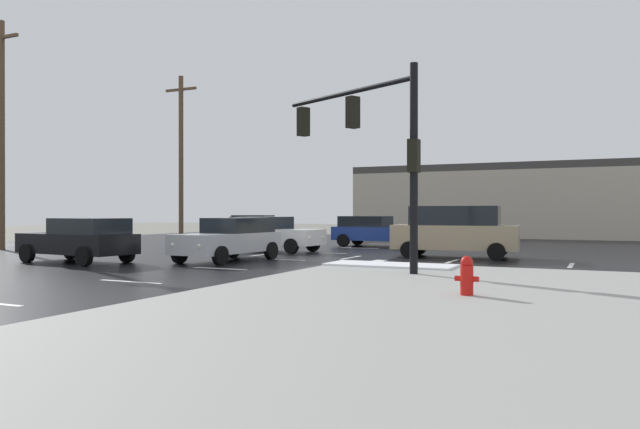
% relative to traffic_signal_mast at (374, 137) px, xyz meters
% --- Properties ---
extents(ground_plane, '(120.00, 120.00, 0.00)m').
position_rel_traffic_signal_mast_xyz_m(ground_plane, '(-4.94, 5.38, -4.00)').
color(ground_plane, slate).
extents(road_asphalt, '(44.00, 44.00, 0.02)m').
position_rel_traffic_signal_mast_xyz_m(road_asphalt, '(-4.94, 5.38, -3.99)').
color(road_asphalt, black).
rests_on(road_asphalt, ground_plane).
extents(snow_strip_curbside, '(4.00, 1.60, 0.06)m').
position_rel_traffic_signal_mast_xyz_m(snow_strip_curbside, '(0.06, 1.38, -3.83)').
color(snow_strip_curbside, white).
rests_on(snow_strip_curbside, sidewalk_corner).
extents(lane_markings, '(36.15, 36.15, 0.01)m').
position_rel_traffic_signal_mast_xyz_m(lane_markings, '(-3.74, 4.01, -3.97)').
color(lane_markings, silver).
rests_on(lane_markings, road_asphalt).
extents(traffic_signal_mast, '(5.11, 2.62, 5.72)m').
position_rel_traffic_signal_mast_xyz_m(traffic_signal_mast, '(0.00, 0.00, 0.00)').
color(traffic_signal_mast, black).
rests_on(traffic_signal_mast, sidewalk_corner).
extents(fire_hydrant, '(0.48, 0.26, 0.79)m').
position_rel_traffic_signal_mast_xyz_m(fire_hydrant, '(3.58, -4.28, -3.46)').
color(fire_hydrant, red).
rests_on(fire_hydrant, sidewalk_corner).
extents(strip_building_background, '(20.60, 8.00, 5.17)m').
position_rel_traffic_signal_mast_xyz_m(strip_building_background, '(-0.76, 29.45, -1.41)').
color(strip_building_background, '#BCB29E').
rests_on(strip_building_background, ground_plane).
extents(sedan_silver, '(2.25, 4.62, 1.58)m').
position_rel_traffic_signal_mast_xyz_m(sedan_silver, '(-6.36, 2.07, -3.14)').
color(sedan_silver, '#B7BABF').
rests_on(sedan_silver, road_asphalt).
extents(sedan_blue, '(4.59, 2.16, 1.58)m').
position_rel_traffic_signal_mast_xyz_m(sedan_blue, '(-4.76, 12.98, -3.14)').
color(sedan_blue, navy).
rests_on(sedan_blue, road_asphalt).
extents(sedan_black, '(4.66, 2.35, 1.58)m').
position_rel_traffic_signal_mast_xyz_m(sedan_black, '(-10.72, -0.88, -3.14)').
color(sedan_black, black).
rests_on(sedan_black, road_asphalt).
extents(suv_tan, '(4.97, 2.52, 2.03)m').
position_rel_traffic_signal_mast_xyz_m(suv_tan, '(0.73, 7.23, -2.91)').
color(suv_tan, tan).
rests_on(suv_tan, road_asphalt).
extents(sedan_white, '(4.65, 2.32, 1.58)m').
position_rel_traffic_signal_mast_xyz_m(sedan_white, '(-7.72, 7.37, -3.14)').
color(sedan_white, white).
rests_on(sedan_white, road_asphalt).
extents(sedan_green, '(4.65, 2.34, 1.58)m').
position_rel_traffic_signal_mast_xyz_m(sedan_green, '(-16.04, 18.49, -3.14)').
color(sedan_green, '#195933').
rests_on(sedan_green, road_asphalt).
extents(utility_pole_mid, '(2.20, 0.28, 10.97)m').
position_rel_traffic_signal_mast_xyz_m(utility_pole_mid, '(-20.05, 3.05, 1.71)').
color(utility_pole_mid, brown).
rests_on(utility_pole_mid, ground_plane).
extents(utility_pole_far, '(2.20, 0.28, 9.95)m').
position_rel_traffic_signal_mast_xyz_m(utility_pole_far, '(-16.90, 12.57, 1.20)').
color(utility_pole_far, brown).
rests_on(utility_pole_far, ground_plane).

